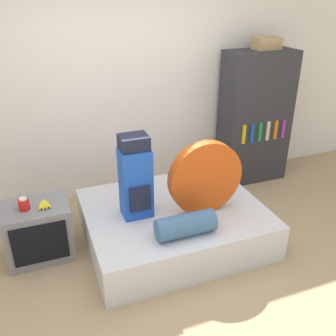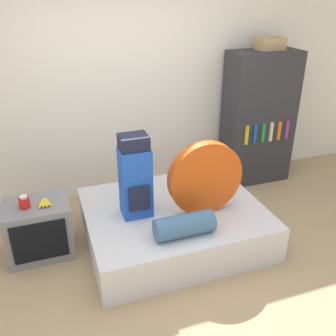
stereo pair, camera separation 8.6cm
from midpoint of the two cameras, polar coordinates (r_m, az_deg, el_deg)
The scene contains 11 objects.
ground_plane at distance 3.56m, azimuth 1.76°, elevation -16.06°, with size 16.00×16.00×0.00m, color tan.
wall_back at distance 4.48m, azimuth -6.33°, elevation 11.91°, with size 8.00×0.05×2.60m.
bed at distance 3.89m, azimuth 1.51°, elevation -8.36°, with size 1.75×1.43×0.38m.
backpack at distance 3.50m, azimuth -4.30°, elevation -1.49°, with size 0.28×0.26×0.81m.
tent_bag at distance 3.57m, azimuth 6.36°, elevation -1.52°, with size 0.73×0.11×0.73m.
sleeping_roll at distance 3.35m, azimuth 3.25°, elevation -8.72°, with size 0.54×0.21×0.21m.
television at distance 3.84m, azimuth -18.41°, elevation -8.79°, with size 0.61×0.48×0.55m.
canister at distance 3.65m, azimuth -20.42°, elevation -4.89°, with size 0.10×0.10×0.12m.
banana_bunch at distance 3.67m, azimuth -17.65°, elevation -5.03°, with size 0.14×0.18×0.03m.
bookshelf at distance 4.98m, azimuth 14.09°, elevation 7.30°, with size 0.87×0.45×1.69m.
cardboard_box at distance 4.84m, azimuth 15.87°, elevation 17.77°, with size 0.30×0.22×0.14m.
Camera 2 is at (-0.93, -2.47, 2.39)m, focal length 40.00 mm.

